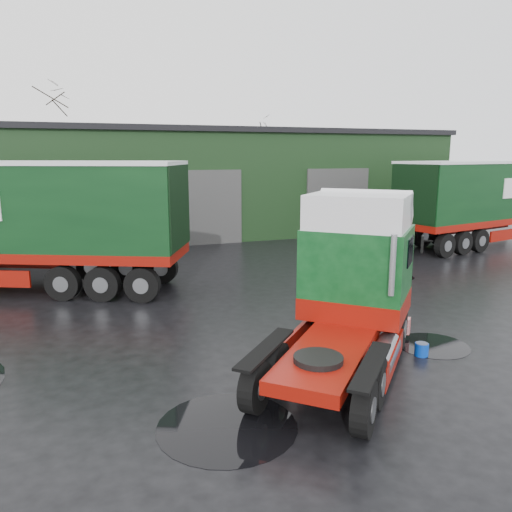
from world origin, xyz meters
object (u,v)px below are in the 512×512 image
Objects in this scene: warehouse at (182,181)px; lorry_right at (496,202)px; tree_back_b at (248,167)px; hero_tractor at (340,289)px; wash_bucket at (422,349)px; tree_back_a at (52,155)px.

warehouse reaches higher than lorry_right.
lorry_right is at bearing -71.57° from tree_back_b.
hero_tractor reaches higher than wash_bucket.
warehouse is at bearing 92.69° from wash_bucket.
tree_back_a is (-8.00, 10.00, 1.59)m from warehouse.
lorry_right is at bearing 79.49° from hero_tractor.
warehouse is 1.88× the size of lorry_right.
wash_bucket is 0.04× the size of tree_back_b.
hero_tractor is at bearing -174.46° from wash_bucket.
tree_back_a reaches higher than tree_back_b.
lorry_right is at bearing -42.40° from tree_back_a.
hero_tractor is 0.84× the size of tree_back_b.
warehouse reaches higher than hero_tractor.
tree_back_a is at bearing 144.61° from hero_tractor.
warehouse is 12.90m from tree_back_a.
tree_back_a is at bearing 180.00° from tree_back_b.
warehouse is at bearing -138.24° from lorry_right.
wash_bucket is 34.30m from tree_back_a.
wash_bucket is at bearing -74.53° from tree_back_a.
warehouse is 18.62m from lorry_right.
tree_back_b is at bearing 117.40° from hero_tractor.
tree_back_a reaches higher than lorry_right.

